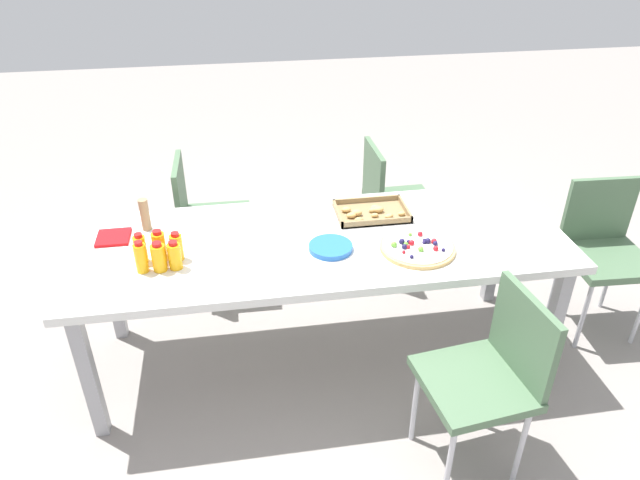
{
  "coord_description": "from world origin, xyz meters",
  "views": [
    {
      "loc": [
        -0.38,
        -2.3,
        2.14
      ],
      "look_at": [
        -0.01,
        -0.04,
        0.74
      ],
      "focal_mm": 32.85,
      "sensor_mm": 36.0,
      "label": 1
    }
  ],
  "objects_px": {
    "party_table": "(322,250)",
    "juice_bottle_4": "(159,246)",
    "chair_near_right": "(491,370)",
    "chair_far_left": "(204,214)",
    "juice_bottle_1": "(159,257)",
    "chair_far_right": "(391,197)",
    "plate_stack": "(331,247)",
    "cardboard_tube": "(145,215)",
    "snack_tray": "(371,212)",
    "juice_bottle_3": "(141,249)",
    "fruit_pizza": "(417,247)",
    "juice_bottle_0": "(141,257)",
    "napkin_stack": "(113,237)",
    "chair_end": "(604,244)",
    "juice_bottle_2": "(175,256)",
    "juice_bottle_5": "(177,247)"
  },
  "relations": [
    {
      "from": "party_table",
      "to": "juice_bottle_4",
      "type": "bearing_deg",
      "value": -174.94
    },
    {
      "from": "party_table",
      "to": "chair_near_right",
      "type": "distance_m",
      "value": 0.93
    },
    {
      "from": "chair_far_left",
      "to": "juice_bottle_1",
      "type": "xyz_separation_m",
      "value": [
        -0.15,
        -0.89,
        0.29
      ]
    },
    {
      "from": "chair_far_right",
      "to": "plate_stack",
      "type": "relative_size",
      "value": 4.18
    },
    {
      "from": "chair_near_right",
      "to": "cardboard_tube",
      "type": "bearing_deg",
      "value": 48.08
    },
    {
      "from": "party_table",
      "to": "chair_far_right",
      "type": "distance_m",
      "value": 0.97
    },
    {
      "from": "chair_far_right",
      "to": "snack_tray",
      "type": "distance_m",
      "value": 0.69
    },
    {
      "from": "juice_bottle_3",
      "to": "fruit_pizza",
      "type": "height_order",
      "value": "juice_bottle_3"
    },
    {
      "from": "fruit_pizza",
      "to": "juice_bottle_3",
      "type": "bearing_deg",
      "value": 175.55
    },
    {
      "from": "chair_far_right",
      "to": "juice_bottle_0",
      "type": "bearing_deg",
      "value": -56.96
    },
    {
      "from": "juice_bottle_3",
      "to": "plate_stack",
      "type": "relative_size",
      "value": 0.71
    },
    {
      "from": "juice_bottle_3",
      "to": "napkin_stack",
      "type": "distance_m",
      "value": 0.27
    },
    {
      "from": "juice_bottle_0",
      "to": "snack_tray",
      "type": "bearing_deg",
      "value": 17.19
    },
    {
      "from": "plate_stack",
      "to": "napkin_stack",
      "type": "xyz_separation_m",
      "value": [
        -0.98,
        0.25,
        -0.01
      ]
    },
    {
      "from": "chair_end",
      "to": "snack_tray",
      "type": "relative_size",
      "value": 2.33
    },
    {
      "from": "chair_far_left",
      "to": "fruit_pizza",
      "type": "xyz_separation_m",
      "value": [
        0.99,
        -0.9,
        0.24
      ]
    },
    {
      "from": "party_table",
      "to": "cardboard_tube",
      "type": "xyz_separation_m",
      "value": [
        -0.81,
        0.22,
        0.14
      ]
    },
    {
      "from": "fruit_pizza",
      "to": "napkin_stack",
      "type": "relative_size",
      "value": 2.28
    },
    {
      "from": "juice_bottle_2",
      "to": "juice_bottle_4",
      "type": "xyz_separation_m",
      "value": [
        -0.07,
        0.07,
        0.01
      ]
    },
    {
      "from": "juice_bottle_1",
      "to": "juice_bottle_4",
      "type": "distance_m",
      "value": 0.08
    },
    {
      "from": "juice_bottle_3",
      "to": "snack_tray",
      "type": "xyz_separation_m",
      "value": [
        1.08,
        0.26,
        -0.05
      ]
    },
    {
      "from": "juice_bottle_2",
      "to": "juice_bottle_5",
      "type": "distance_m",
      "value": 0.07
    },
    {
      "from": "chair_near_right",
      "to": "juice_bottle_4",
      "type": "bearing_deg",
      "value": 55.39
    },
    {
      "from": "juice_bottle_5",
      "to": "napkin_stack",
      "type": "height_order",
      "value": "juice_bottle_5"
    },
    {
      "from": "chair_near_right",
      "to": "juice_bottle_4",
      "type": "relative_size",
      "value": 5.56
    },
    {
      "from": "chair_near_right",
      "to": "juice_bottle_0",
      "type": "relative_size",
      "value": 5.63
    },
    {
      "from": "chair_near_right",
      "to": "juice_bottle_0",
      "type": "bearing_deg",
      "value": 59.3
    },
    {
      "from": "chair_end",
      "to": "juice_bottle_1",
      "type": "bearing_deg",
      "value": 8.17
    },
    {
      "from": "juice_bottle_2",
      "to": "plate_stack",
      "type": "xyz_separation_m",
      "value": [
        0.68,
        0.04,
        -0.05
      ]
    },
    {
      "from": "cardboard_tube",
      "to": "chair_end",
      "type": "bearing_deg",
      "value": -3.6
    },
    {
      "from": "chair_end",
      "to": "juice_bottle_1",
      "type": "xyz_separation_m",
      "value": [
        -2.25,
        -0.21,
        0.29
      ]
    },
    {
      "from": "chair_near_right",
      "to": "party_table",
      "type": "bearing_deg",
      "value": 30.25
    },
    {
      "from": "party_table",
      "to": "chair_near_right",
      "type": "relative_size",
      "value": 2.76
    },
    {
      "from": "chair_far_left",
      "to": "juice_bottle_0",
      "type": "bearing_deg",
      "value": -13.03
    },
    {
      "from": "juice_bottle_3",
      "to": "juice_bottle_4",
      "type": "distance_m",
      "value": 0.08
    },
    {
      "from": "snack_tray",
      "to": "juice_bottle_2",
      "type": "bearing_deg",
      "value": -160.59
    },
    {
      "from": "juice_bottle_1",
      "to": "juice_bottle_3",
      "type": "bearing_deg",
      "value": 136.14
    },
    {
      "from": "chair_far_right",
      "to": "juice_bottle_5",
      "type": "bearing_deg",
      "value": -56.13
    },
    {
      "from": "chair_far_left",
      "to": "juice_bottle_4",
      "type": "xyz_separation_m",
      "value": [
        -0.15,
        -0.81,
        0.29
      ]
    },
    {
      "from": "party_table",
      "to": "chair_far_right",
      "type": "height_order",
      "value": "chair_far_right"
    },
    {
      "from": "chair_far_right",
      "to": "juice_bottle_0",
      "type": "height_order",
      "value": "juice_bottle_0"
    },
    {
      "from": "party_table",
      "to": "chair_far_left",
      "type": "distance_m",
      "value": 0.95
    },
    {
      "from": "chair_end",
      "to": "chair_far_right",
      "type": "bearing_deg",
      "value": -33.14
    },
    {
      "from": "snack_tray",
      "to": "napkin_stack",
      "type": "distance_m",
      "value": 1.24
    },
    {
      "from": "chair_far_right",
      "to": "juice_bottle_2",
      "type": "height_order",
      "value": "juice_bottle_2"
    },
    {
      "from": "chair_end",
      "to": "juice_bottle_2",
      "type": "height_order",
      "value": "juice_bottle_2"
    },
    {
      "from": "chair_far_right",
      "to": "chair_far_left",
      "type": "xyz_separation_m",
      "value": [
        -1.13,
        -0.04,
        0.0
      ]
    },
    {
      "from": "chair_near_right",
      "to": "juice_bottle_2",
      "type": "xyz_separation_m",
      "value": [
        -1.22,
        0.59,
        0.28
      ]
    },
    {
      "from": "chair_near_right",
      "to": "juice_bottle_1",
      "type": "distance_m",
      "value": 1.44
    },
    {
      "from": "chair_end",
      "to": "juice_bottle_0",
      "type": "xyz_separation_m",
      "value": [
        -2.33,
        -0.21,
        0.29
      ]
    }
  ]
}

